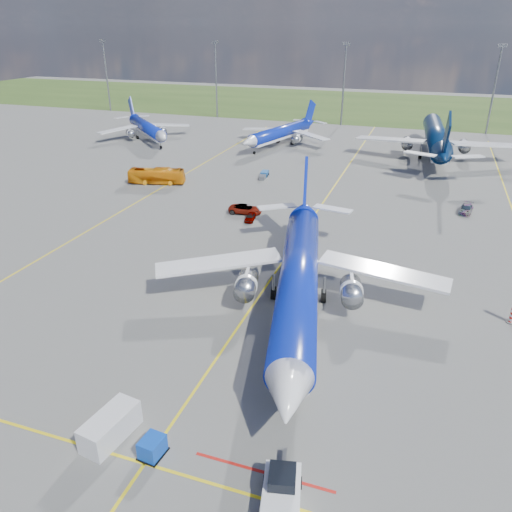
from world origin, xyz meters
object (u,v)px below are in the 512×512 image
(service_car_c, at_px, (466,209))
(baggage_tug_c, at_px, (264,175))
(bg_jet_nnw, at_px, (280,145))
(service_car_b, at_px, (245,209))
(uld_container, at_px, (152,447))
(apron_bus, at_px, (157,176))
(service_van, at_px, (110,427))
(pushback_tug, at_px, (281,494))
(service_car_a, at_px, (250,217))
(bg_jet_nw, at_px, (148,140))
(main_airliner, at_px, (297,313))
(bg_jet_n, at_px, (433,156))

(service_car_c, height_order, baggage_tug_c, service_car_c)
(bg_jet_nnw, xyz_separation_m, service_car_b, (8.64, -48.71, 0.74))
(uld_container, bearing_deg, apron_bus, 124.63)
(service_van, relative_size, baggage_tug_c, 1.02)
(pushback_tug, bearing_deg, service_car_a, 99.34)
(bg_jet_nw, relative_size, apron_bus, 3.22)
(pushback_tug, xyz_separation_m, service_car_c, (12.86, 61.00, -0.22))
(bg_jet_nnw, xyz_separation_m, baggage_tug_c, (4.96, -28.21, 0.47))
(bg_jet_nw, relative_size, bg_jet_nnw, 0.99)
(main_airliner, distance_m, baggage_tug_c, 50.81)
(baggage_tug_c, bearing_deg, bg_jet_n, 35.93)
(pushback_tug, height_order, service_car_b, pushback_tug)
(main_airliner, height_order, service_car_b, main_airliner)
(service_car_b, bearing_deg, bg_jet_n, -33.67)
(uld_container, relative_size, service_van, 0.38)
(bg_jet_n, bearing_deg, pushback_tug, 81.65)
(baggage_tug_c, bearing_deg, service_car_c, -20.28)
(apron_bus, height_order, service_car_c, apron_bus)
(bg_jet_nw, bearing_deg, service_van, -107.32)
(apron_bus, xyz_separation_m, service_car_c, (54.83, 1.99, -0.83))
(bg_jet_nnw, distance_m, uld_container, 98.91)
(bg_jet_nw, distance_m, apron_bus, 39.98)
(bg_jet_n, relative_size, apron_bus, 4.64)
(bg_jet_nw, bearing_deg, bg_jet_nnw, -37.50)
(bg_jet_n, bearing_deg, bg_jet_nw, 0.77)
(uld_container, xyz_separation_m, apron_bus, (-32.26, 58.16, 0.77))
(bg_jet_n, xyz_separation_m, service_van, (-20.47, -97.55, 1.02))
(pushback_tug, distance_m, service_car_c, 62.34)
(bg_jet_n, xyz_separation_m, service_car_a, (-25.75, -52.46, 0.57))
(apron_bus, relative_size, baggage_tug_c, 2.32)
(main_airliner, relative_size, service_car_b, 8.38)
(service_car_a, bearing_deg, apron_bus, 143.61)
(service_car_b, bearing_deg, main_airliner, -154.31)
(service_van, height_order, service_car_c, service_van)
(bg_jet_nnw, distance_m, pushback_tug, 102.07)
(pushback_tug, distance_m, service_car_a, 49.99)
(baggage_tug_c, bearing_deg, bg_jet_nnw, 92.80)
(service_car_a, relative_size, baggage_tug_c, 0.73)
(main_airliner, bearing_deg, baggage_tug_c, 99.92)
(pushback_tug, xyz_separation_m, service_car_a, (-18.67, 46.37, -0.29))
(bg_jet_nnw, height_order, service_car_a, bg_jet_nnw)
(pushback_tug, distance_m, baggage_tug_c, 73.69)
(bg_jet_nw, distance_m, main_airliner, 91.33)
(service_car_b, bearing_deg, service_van, -176.26)
(bg_jet_nnw, bearing_deg, main_airliner, -56.82)
(pushback_tug, height_order, apron_bus, apron_bus)
(bg_jet_n, distance_m, main_airliner, 77.18)
(pushback_tug, bearing_deg, bg_jet_nnw, 93.97)
(service_car_a, bearing_deg, bg_jet_n, 55.95)
(bg_jet_nnw, distance_m, service_van, 97.83)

